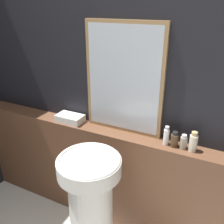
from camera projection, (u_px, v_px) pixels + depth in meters
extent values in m
cube|color=black|center=(126.00, 83.00, 1.83)|extent=(8.00, 0.06, 2.50)
cube|color=brown|center=(119.00, 180.00, 2.07)|extent=(2.71, 0.16, 0.89)
cylinder|color=silver|center=(91.00, 218.00, 1.77)|extent=(0.30, 0.30, 0.79)
cylinder|color=silver|center=(89.00, 167.00, 1.59)|extent=(0.42, 0.42, 0.10)
torus|color=silver|center=(89.00, 160.00, 1.57)|extent=(0.41, 0.41, 0.02)
cube|color=#937047|center=(124.00, 80.00, 1.78)|extent=(0.59, 0.03, 0.81)
cube|color=#B2BCC6|center=(123.00, 80.00, 1.77)|extent=(0.54, 0.02, 0.76)
cube|color=silver|center=(70.00, 118.00, 2.06)|extent=(0.22, 0.13, 0.06)
cylinder|color=white|center=(166.00, 137.00, 1.72)|extent=(0.04, 0.04, 0.12)
cylinder|color=silver|center=(167.00, 128.00, 1.69)|extent=(0.03, 0.03, 0.03)
cylinder|color=#4C3823|center=(174.00, 141.00, 1.70)|extent=(0.05, 0.05, 0.09)
cylinder|color=black|center=(175.00, 133.00, 1.68)|extent=(0.04, 0.04, 0.02)
cylinder|color=gray|center=(183.00, 143.00, 1.68)|extent=(0.05, 0.05, 0.09)
cylinder|color=silver|center=(184.00, 136.00, 1.66)|extent=(0.03, 0.03, 0.02)
cylinder|color=beige|center=(193.00, 143.00, 1.65)|extent=(0.05, 0.05, 0.12)
cylinder|color=tan|center=(195.00, 134.00, 1.62)|extent=(0.04, 0.04, 0.03)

